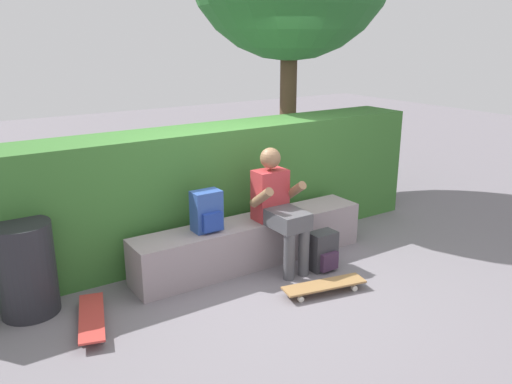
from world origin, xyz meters
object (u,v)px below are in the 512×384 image
Objects in this scene: bench_main at (252,241)px; skateboard_beside_bench at (92,318)px; person_skater at (278,205)px; skateboard_near_person at (324,285)px; trash_bin at (26,269)px; backpack_on_bench at (207,212)px; backpack_on_ground at (323,251)px.

bench_main is 1.82m from skateboard_beside_bench.
skateboard_near_person is at bearing -88.92° from person_skater.
skateboard_beside_bench is 1.01× the size of trash_bin.
skateboard_near_person is (0.01, -0.72, -0.59)m from person_skater.
backpack_on_bench is at bearing 163.78° from person_skater.
backpack_on_ground is at bearing -5.37° from skateboard_beside_bench.
bench_main is 2.17m from trash_bin.
backpack_on_ground is at bearing -43.62° from person_skater.
trash_bin is (-2.34, 0.41, -0.26)m from person_skater.
bench_main is 3.14× the size of skateboard_near_person.
bench_main is 0.68m from backpack_on_bench.
trash_bin reaches higher than skateboard_beside_bench.
skateboard_beside_bench is at bearing -176.98° from person_skater.
person_skater is 0.66m from backpack_on_ground.
person_skater is at bearing -50.31° from bench_main.
bench_main is at bearing 133.88° from backpack_on_ground.
backpack_on_bench is at bearing -178.97° from bench_main.
skateboard_near_person is 2.06× the size of backpack_on_ground.
backpack_on_bench is at bearing 13.72° from skateboard_beside_bench.
skateboard_near_person is at bearing -128.62° from backpack_on_ground.
backpack_on_bench reaches higher than backpack_on_ground.
bench_main reaches higher than backpack_on_ground.
backpack_on_ground is (2.30, -0.22, 0.12)m from skateboard_beside_bench.
skateboard_beside_bench is 2.06× the size of backpack_on_ground.
backpack_on_bench is at bearing 127.70° from skateboard_near_person.
skateboard_beside_bench is 0.72m from trash_bin.
skateboard_beside_bench is (-1.79, -0.32, -0.16)m from bench_main.
bench_main is 0.74m from backpack_on_ground.
backpack_on_bench is (-0.52, -0.01, 0.43)m from bench_main.
person_skater is 3.06× the size of backpack_on_bench.
skateboard_beside_bench is at bearing -166.28° from backpack_on_bench.
trash_bin is (-1.63, 0.21, -0.26)m from backpack_on_bench.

